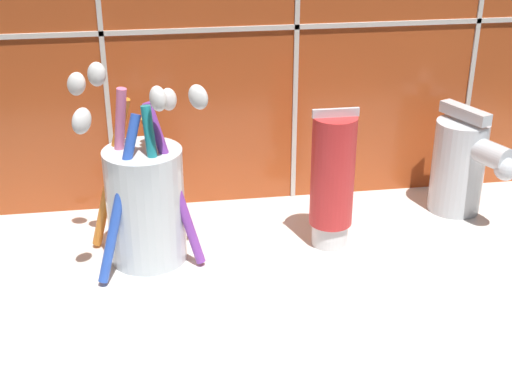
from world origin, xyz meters
TOP-DOWN VIEW (x-y plane):
  - sink_counter at (0.00, 0.00)cm, footprint 78.84×34.37cm
  - toothbrush_cup at (-14.48, 5.38)cm, footprint 13.06×10.34cm
  - toothpaste_tube at (3.46, 5.41)cm, footprint 4.43×4.21cm
  - sink_faucet at (18.96, 10.41)cm, footprint 6.33×9.86cm

SIDE VIEW (x-z plane):
  - sink_counter at x=0.00cm, z-range 0.00..2.00cm
  - sink_faucet at x=18.96cm, z-range 1.72..13.41cm
  - toothbrush_cup at x=-14.48cm, z-range -1.30..17.85cm
  - toothpaste_tube at x=3.46cm, z-range 1.93..16.12cm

